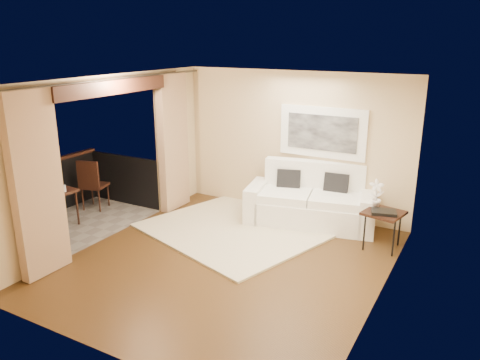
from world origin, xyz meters
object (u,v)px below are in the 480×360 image
Objects in this scene: bistro_table at (56,195)px; orchid at (376,194)px; balcony_chair_near at (29,205)px; side_table at (384,215)px; ice_bucket at (51,182)px; sofa at (311,202)px; balcony_chair_far at (91,181)px.

orchid is at bearing 21.64° from bistro_table.
balcony_chair_near is at bearing -152.22° from orchid.
side_table is 5.62m from bistro_table.
ice_bucket is (-0.19, 0.08, 0.18)m from bistro_table.
sofa is 2.39× the size of balcony_chair_far.
balcony_chair_far is 0.86m from ice_bucket.
side_table is 5.78m from balcony_chair_near.
ice_bucket is at bearing -159.87° from orchid.
sofa reaches higher than orchid.
balcony_chair_near is 0.77m from ice_bucket.
balcony_chair_near is at bearing 80.32° from balcony_chair_far.
side_table is at bearing 19.75° from bistro_table.
sofa is 1.47m from side_table.
orchid is 5.51m from bistro_table.
sofa is 2.30× the size of balcony_chair_near.
orchid reaches higher than balcony_chair_far.
balcony_chair_near reaches higher than ice_bucket.
bistro_table is 0.28m from ice_bucket.
side_table is 3.37× the size of ice_bucket.
ice_bucket is (-0.28, 0.70, 0.16)m from balcony_chair_near.
sofa is 4.25m from balcony_chair_far.
ice_bucket is (-5.48, -1.82, 0.22)m from side_table.
sofa is 4.57m from bistro_table.
side_table is 0.99× the size of bistro_table.
side_table is at bearing 18.33° from ice_bucket.
sofa reaches higher than side_table.
ice_bucket is (-4.09, -2.29, 0.39)m from sofa.
balcony_chair_near reaches higher than balcony_chair_far.
balcony_chair_far is 1.55m from balcony_chair_near.
side_table is 5.46m from balcony_chair_far.
bistro_table is at bearing 79.36° from balcony_chair_far.
balcony_chair_near is (0.17, -1.54, 0.02)m from balcony_chair_far.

